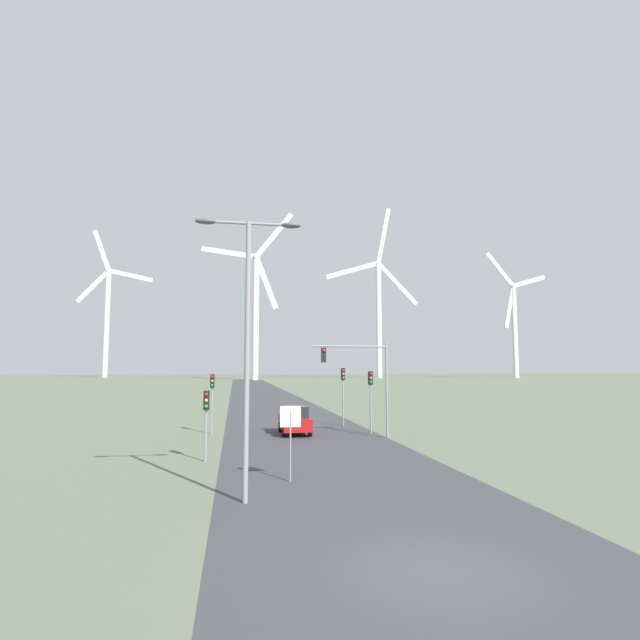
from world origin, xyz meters
name	(u,v)px	position (x,y,z in m)	size (l,w,h in m)	color
ground_plane	(437,570)	(0.00, 0.00, 0.00)	(600.00, 600.00, 0.00)	#5B6651
road_surface	(272,405)	(0.00, 48.00, 0.00)	(10.00, 240.00, 0.01)	#38383D
streetlamp	(247,320)	(-3.99, 6.08, 5.93)	(3.57, 0.32, 9.33)	gray
stop_sign_near	(290,428)	(-2.23, 8.86, 2.00)	(0.81, 0.07, 2.86)	gray
traffic_light_post_near_left	(206,409)	(-5.67, 13.50, 2.40)	(0.28, 0.33, 3.26)	gray
traffic_light_post_near_right	(371,388)	(4.52, 21.64, 3.00)	(0.28, 0.34, 4.09)	gray
traffic_light_post_mid_left	(212,390)	(-5.83, 23.22, 2.86)	(0.28, 0.34, 3.90)	gray
traffic_light_post_mid_right	(343,384)	(3.66, 26.21, 3.14)	(0.28, 0.34, 4.30)	gray
traffic_light_mast_overhead	(361,369)	(3.34, 19.61, 4.24)	(4.79, 0.35, 5.90)	gray
car_approaching	(295,420)	(-0.44, 22.35, 0.91)	(1.88, 4.10, 1.83)	maroon
wind_turbine_left	(107,311)	(-59.70, 218.09, 28.63)	(30.96, 4.73, 64.51)	silver
wind_turbine_center	(256,303)	(2.49, 162.22, 26.74)	(31.96, 6.42, 58.60)	silver
wind_turbine_right	(379,305)	(54.02, 187.17, 30.09)	(41.58, 9.18, 71.82)	silver
wind_turbine_far_right	(514,320)	(109.68, 178.64, 24.04)	(30.85, 7.37, 51.50)	silver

